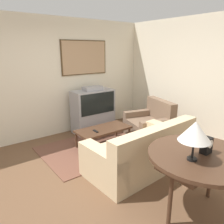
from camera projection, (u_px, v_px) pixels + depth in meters
name	position (u px, v px, depth m)	size (l,w,h in m)	color
ground_plane	(101.00, 172.00, 3.67)	(12.00, 12.00, 0.00)	brown
wall_back	(48.00, 79.00, 4.94)	(12.00, 0.10, 2.70)	beige
wall_right	(198.00, 80.00, 4.83)	(0.06, 12.00, 2.70)	beige
area_rug	(99.00, 146.00, 4.66)	(2.36, 1.54, 0.01)	brown
tv	(93.00, 110.00, 5.42)	(1.03, 0.48, 1.13)	#9E9EA3
couch	(142.00, 153.00, 3.72)	(1.89, 1.03, 0.85)	#CCB289
armchair	(150.00, 125.00, 5.09)	(1.07, 1.16, 0.87)	brown
coffee_table	(104.00, 130.00, 4.63)	(1.15, 0.55, 0.38)	#472D1E
console_table	(201.00, 159.00, 2.57)	(1.24, 1.24, 0.82)	#472D1E
table_lamp	(195.00, 132.00, 2.33)	(0.35, 0.35, 0.45)	black
mantel_clock	(206.00, 145.00, 2.55)	(0.13, 0.10, 0.19)	black
remote	(96.00, 131.00, 4.44)	(0.05, 0.16, 0.02)	black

